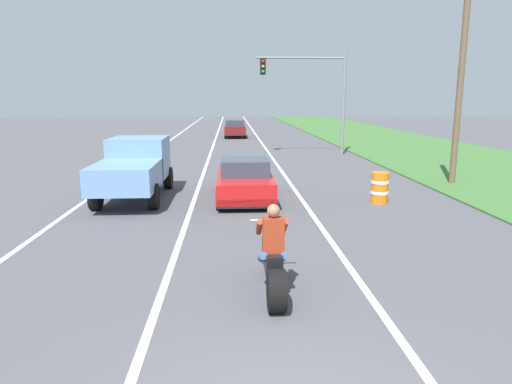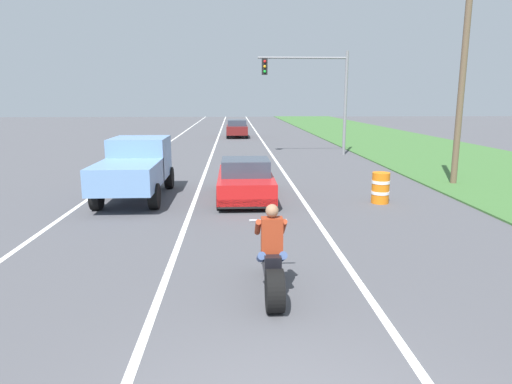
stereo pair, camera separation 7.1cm
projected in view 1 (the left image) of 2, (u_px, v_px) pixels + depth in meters
name	position (u px, v px, depth m)	size (l,w,h in m)	color
lane_stripe_left_solid	(137.00, 164.00, 23.67)	(0.14, 120.00, 0.01)	white
lane_stripe_right_solid	(276.00, 163.00, 24.07)	(0.14, 120.00, 0.01)	white
lane_stripe_centre_dashed	(207.00, 163.00, 23.87)	(0.14, 120.00, 0.01)	white
grass_verge_right	(463.00, 161.00, 24.62)	(10.00, 120.00, 0.06)	#3D6B33
motorcycle_with_rider	(273.00, 263.00, 7.79)	(0.70, 2.21, 1.62)	black
sports_car_red	(245.00, 180.00, 15.39)	(1.84, 4.30, 1.37)	red
pickup_truck_left_lane_light_blue	(134.00, 166.00, 15.33)	(2.02, 4.80, 1.98)	#6B93C6
traffic_light_mast_near	(316.00, 86.00, 26.63)	(5.27, 0.34, 6.00)	gray
utility_pole_roadside	(460.00, 88.00, 17.34)	(0.24, 0.24, 7.39)	brown
construction_barrel_nearest	(380.00, 188.00, 14.78)	(0.58, 0.58, 1.00)	orange
distant_car_far_ahead	(235.00, 128.00, 39.39)	(1.80, 4.00, 1.50)	maroon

